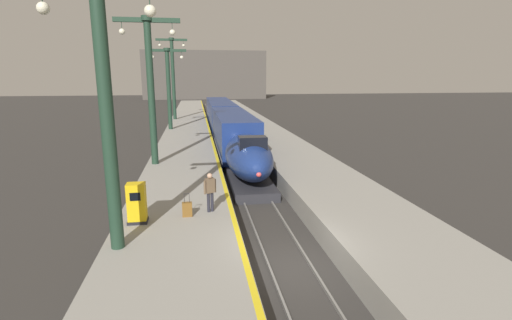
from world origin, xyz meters
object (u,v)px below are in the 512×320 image
object	(u,v)px
highspeed_train_main	(228,125)
ticket_machine_yellow	(137,205)
station_column_near	(105,92)
station_column_distant	(173,72)
station_column_mid	(150,78)
passenger_near_edge	(210,189)
station_column_far	(168,81)
rolling_suitcase	(187,209)

from	to	relation	value
highspeed_train_main	ticket_machine_yellow	xyz separation A→B (m)	(-5.55, -23.26, -0.13)
station_column_near	station_column_distant	world-z (taller)	station_column_distant
highspeed_train_main	station_column_mid	xyz separation A→B (m)	(-5.90, -12.82, 4.69)
station_column_mid	station_column_distant	xyz separation A→B (m)	(0.00, 26.71, 0.65)
passenger_near_edge	ticket_machine_yellow	xyz separation A→B (m)	(-2.89, -0.78, -0.25)
station_column_far	station_column_distant	world-z (taller)	station_column_distant
highspeed_train_main	rolling_suitcase	distance (m)	23.20
station_column_mid	ticket_machine_yellow	size ratio (longest dim) A/B	5.78
highspeed_train_main	rolling_suitcase	xyz separation A→B (m)	(-3.63, -22.90, -0.56)
rolling_suitcase	passenger_near_edge	bearing A→B (deg)	23.52
station_column_near	passenger_near_edge	distance (m)	6.06
station_column_mid	ticket_machine_yellow	xyz separation A→B (m)	(0.35, -10.44, -4.82)
station_column_distant	ticket_machine_yellow	distance (m)	37.54
station_column_near	rolling_suitcase	world-z (taller)	station_column_near
passenger_near_edge	ticket_machine_yellow	world-z (taller)	passenger_near_edge
station_column_mid	station_column_distant	world-z (taller)	station_column_distant
ticket_machine_yellow	rolling_suitcase	bearing A→B (deg)	10.46
station_column_far	highspeed_train_main	bearing A→B (deg)	-34.73
station_column_near	station_column_mid	bearing A→B (deg)	90.00
station_column_far	passenger_near_edge	size ratio (longest dim) A/B	5.05
highspeed_train_main	station_column_near	xyz separation A→B (m)	(-5.90, -25.45, 4.30)
highspeed_train_main	station_column_distant	size ratio (longest dim) A/B	3.74
station_column_near	station_column_far	distance (m)	29.54
station_column_distant	station_column_mid	bearing A→B (deg)	-90.00
station_column_mid	ticket_machine_yellow	bearing A→B (deg)	-88.08
station_column_mid	rolling_suitcase	distance (m)	11.59
rolling_suitcase	ticket_machine_yellow	size ratio (longest dim) A/B	0.61
station_column_near	station_column_mid	xyz separation A→B (m)	(0.00, 12.63, 0.39)
passenger_near_edge	station_column_far	bearing A→B (deg)	96.95
highspeed_train_main	station_column_far	xyz separation A→B (m)	(-5.90, 4.09, 4.31)
highspeed_train_main	station_column_far	size ratio (longest dim) A/B	4.59
station_column_far	station_column_distant	xyz separation A→B (m)	(0.00, 9.79, 1.03)
station_column_mid	highspeed_train_main	bearing A→B (deg)	65.29
ticket_machine_yellow	station_column_mid	bearing A→B (deg)	91.92
station_column_distant	rolling_suitcase	xyz separation A→B (m)	(2.27, -36.79, -5.90)
station_column_near	ticket_machine_yellow	xyz separation A→B (m)	(0.35, 2.19, -4.43)
station_column_near	station_column_mid	world-z (taller)	station_column_mid
station_column_far	passenger_near_edge	bearing A→B (deg)	-83.05
highspeed_train_main	station_column_far	distance (m)	8.37
ticket_machine_yellow	station_column_near	bearing A→B (deg)	-99.07
station_column_distant	rolling_suitcase	distance (m)	37.33
highspeed_train_main	station_column_distant	bearing A→B (deg)	113.02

